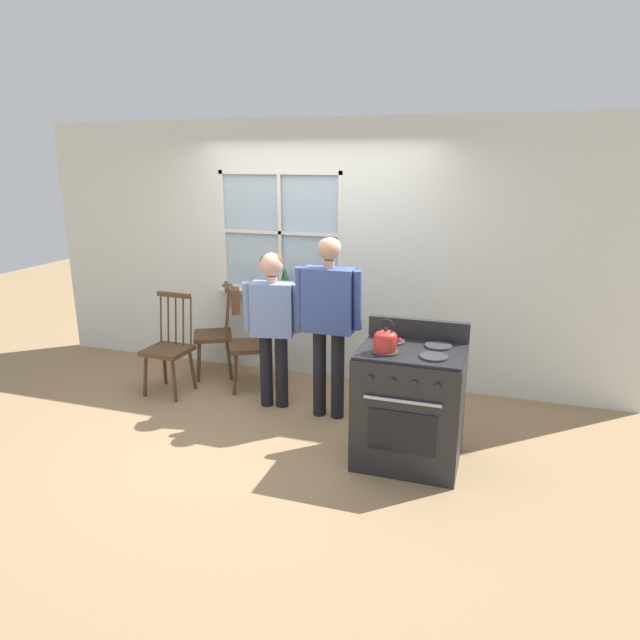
{
  "coord_description": "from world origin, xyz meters",
  "views": [
    {
      "loc": [
        1.88,
        -4.23,
        2.31
      ],
      "look_at": [
        0.44,
        0.14,
        1.0
      ],
      "focal_mm": 32.0,
      "sensor_mm": 36.0,
      "label": 1
    }
  ],
  "objects": [
    {
      "name": "ground_plane",
      "position": [
        0.0,
        0.0,
        0.0
      ],
      "size": [
        16.0,
        16.0,
        0.0
      ],
      "primitive_type": "plane",
      "color": "#937551"
    },
    {
      "name": "wall_back",
      "position": [
        0.03,
        1.4,
        1.33
      ],
      "size": [
        6.4,
        0.16,
        2.7
      ],
      "color": "silver",
      "rests_on": "ground_plane"
    },
    {
      "name": "chair_by_window",
      "position": [
        -1.05,
        1.02,
        0.46
      ],
      "size": [
        0.55,
        0.56,
        1.01
      ],
      "rotation": [
        0.0,
        0.0,
        -1.07
      ],
      "color": "#4C331E",
      "rests_on": "ground_plane"
    },
    {
      "name": "chair_near_wall",
      "position": [
        -1.26,
        0.44,
        0.46
      ],
      "size": [
        0.44,
        0.43,
        1.01
      ],
      "rotation": [
        0.0,
        0.0,
        -0.05
      ],
      "color": "#4C331E",
      "rests_on": "ground_plane"
    },
    {
      "name": "chair_center_cluster",
      "position": [
        -0.51,
        0.82,
        0.46
      ],
      "size": [
        0.54,
        0.55,
        1.01
      ],
      "rotation": [
        0.0,
        0.0,
        -1.13
      ],
      "color": "#4C331E",
      "rests_on": "ground_plane"
    },
    {
      "name": "person_elderly_left",
      "position": [
        -0.13,
        0.47,
        0.91
      ],
      "size": [
        0.55,
        0.28,
        1.49
      ],
      "rotation": [
        0.0,
        0.0,
        0.19
      ],
      "color": "black",
      "rests_on": "ground_plane"
    },
    {
      "name": "person_teen_center",
      "position": [
        0.43,
        0.41,
        1.0
      ],
      "size": [
        0.6,
        0.22,
        1.66
      ],
      "rotation": [
        0.0,
        0.0,
        -0.0
      ],
      "color": "black",
      "rests_on": "ground_plane"
    },
    {
      "name": "stove",
      "position": [
        1.27,
        -0.16,
        0.47
      ],
      "size": [
        0.8,
        0.68,
        1.08
      ],
      "color": "#232326",
      "rests_on": "ground_plane"
    },
    {
      "name": "kettle",
      "position": [
        1.09,
        -0.29,
        1.02
      ],
      "size": [
        0.21,
        0.17,
        0.25
      ],
      "color": "red",
      "rests_on": "stove"
    },
    {
      "name": "potted_plant",
      "position": [
        -0.35,
        1.31,
        1.01
      ],
      "size": [
        0.14,
        0.14,
        0.29
      ],
      "color": "#935B3D",
      "rests_on": "wall_back"
    },
    {
      "name": "handbag",
      "position": [
        -0.85,
        1.13,
        0.84
      ],
      "size": [
        0.25,
        0.24,
        0.31
      ],
      "color": "brown",
      "rests_on": "chair_by_window"
    }
  ]
}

